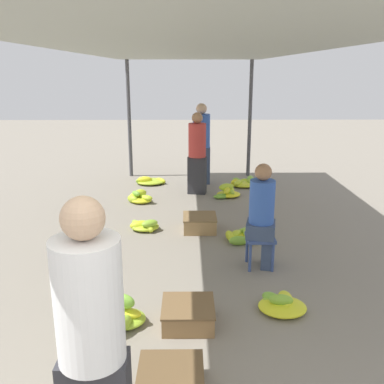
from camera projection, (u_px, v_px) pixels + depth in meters
The scene contains 19 objects.
canopy_post_back_left at pixel (129, 120), 9.48m from camera, with size 0.08×0.08×2.56m, color #4C4C51.
canopy_post_back_right at pixel (250, 119), 9.51m from camera, with size 0.08×0.08×2.56m, color #4C4C51.
canopy_tarp at pixel (192, 49), 5.19m from camera, with size 3.08×8.60×0.04m, color #9EA399.
vendor_foreground at pixel (92, 343), 2.33m from camera, with size 0.39×0.37×1.74m.
stool at pixel (260, 242), 5.20m from camera, with size 0.34×0.34×0.40m.
vendor_seated at pixel (263, 215), 5.11m from camera, with size 0.40×0.40×1.30m.
banana_pile_left_0 at pixel (122, 315), 4.06m from camera, with size 0.50×0.49×0.31m.
banana_pile_left_1 at pixel (149, 181), 9.11m from camera, with size 0.68×0.53×0.18m.
banana_pile_left_2 at pixel (144, 226), 6.48m from camera, with size 0.48×0.48×0.18m.
banana_pile_left_3 at pixel (140, 197), 7.84m from camera, with size 0.54×0.40×0.23m.
banana_pile_right_0 at pixel (281, 304), 4.32m from camera, with size 0.48×0.46×0.19m.
banana_pile_right_1 at pixel (244, 236), 6.09m from camera, with size 0.61×0.60×0.18m.
banana_pile_right_2 at pixel (228, 192), 8.18m from camera, with size 0.54×0.52×0.27m.
banana_pile_right_3 at pixel (243, 183), 8.94m from camera, with size 0.61×0.54×0.19m.
crate_near at pixel (188, 314), 4.06m from camera, with size 0.50×0.50×0.20m.
crate_mid at pixel (200, 223), 6.46m from camera, with size 0.50×0.50×0.23m.
crate_far at pixel (171, 381), 3.20m from camera, with size 0.49×0.49×0.19m.
shopper_walking_mid at pixel (201, 143), 8.93m from camera, with size 0.38×0.37×1.69m.
shopper_walking_far at pixel (197, 152), 8.20m from camera, with size 0.39×0.39×1.58m.
Camera 1 is at (-0.06, -1.07, 2.34)m, focal length 40.00 mm.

